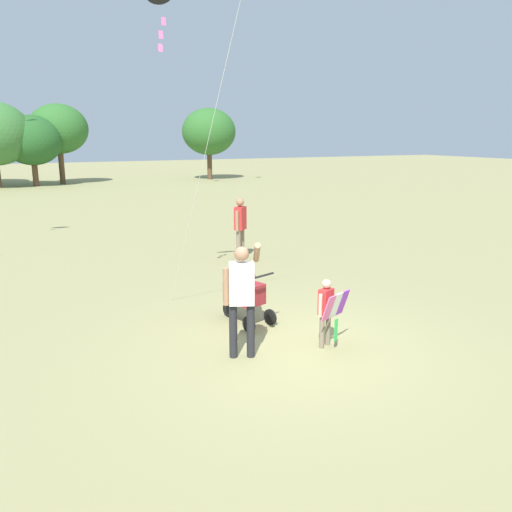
{
  "coord_description": "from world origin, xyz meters",
  "views": [
    {
      "loc": [
        -3.82,
        -6.54,
        3.25
      ],
      "look_at": [
        -0.2,
        0.9,
        1.3
      ],
      "focal_mm": 36.08,
      "sensor_mm": 36.0,
      "label": 1
    }
  ],
  "objects": [
    {
      "name": "ground_plane",
      "position": [
        0.0,
        0.0,
        0.0
      ],
      "size": [
        120.0,
        120.0,
        0.0
      ],
      "primitive_type": "plane",
      "color": "#938E5B"
    },
    {
      "name": "child_with_butterfly_kite",
      "position": [
        0.47,
        -0.22,
        0.65
      ],
      "size": [
        0.58,
        0.46,
        1.1
      ],
      "color": "#7F705B",
      "rests_on": "ground"
    },
    {
      "name": "person_adult_flyer",
      "position": [
        -0.87,
        0.02,
        1.02
      ],
      "size": [
        0.66,
        0.5,
        1.77
      ],
      "color": "#232328",
      "rests_on": "ground"
    },
    {
      "name": "stroller",
      "position": [
        -0.25,
        1.32,
        0.61
      ],
      "size": [
        0.75,
        1.12,
        1.03
      ],
      "color": "black",
      "rests_on": "ground"
    },
    {
      "name": "person_sitting_far",
      "position": [
        1.67,
        5.72,
        0.97
      ],
      "size": [
        0.41,
        0.4,
        1.64
      ],
      "color": "#7F705B",
      "rests_on": "ground"
    }
  ]
}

